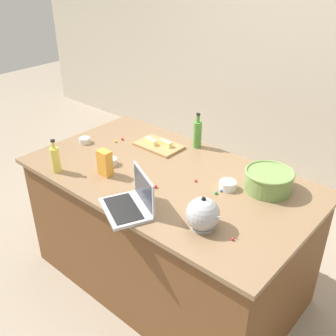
% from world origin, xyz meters
% --- Properties ---
extents(ground_plane, '(12.00, 12.00, 0.00)m').
position_xyz_m(ground_plane, '(0.00, 0.00, 0.00)').
color(ground_plane, gray).
extents(wall_back, '(8.00, 0.10, 2.60)m').
position_xyz_m(wall_back, '(0.00, 2.02, 1.30)').
color(wall_back, beige).
rests_on(wall_back, ground).
extents(island_counter, '(1.89, 1.06, 0.90)m').
position_xyz_m(island_counter, '(0.00, 0.00, 0.45)').
color(island_counter, brown).
rests_on(island_counter, ground).
extents(laptop, '(0.37, 0.34, 0.22)m').
position_xyz_m(laptop, '(0.10, -0.42, 0.95)').
color(laptop, '#B7B7BC').
rests_on(laptop, island_counter).
extents(mixing_bowl_large, '(0.29, 0.29, 0.13)m').
position_xyz_m(mixing_bowl_large, '(0.57, 0.26, 0.97)').
color(mixing_bowl_large, '#72934C').
rests_on(mixing_bowl_large, island_counter).
extents(bottle_oil, '(0.06, 0.06, 0.23)m').
position_xyz_m(bottle_oil, '(-0.58, -0.44, 0.99)').
color(bottle_oil, '#DBC64C').
rests_on(bottle_oil, island_counter).
extents(bottle_olive, '(0.06, 0.06, 0.26)m').
position_xyz_m(bottle_olive, '(-0.11, 0.45, 1.01)').
color(bottle_olive, '#4C8C38').
rests_on(bottle_olive, island_counter).
extents(kettle, '(0.21, 0.18, 0.20)m').
position_xyz_m(kettle, '(0.49, -0.29, 0.98)').
color(kettle, '#ADADB2').
rests_on(kettle, island_counter).
extents(cutting_board, '(0.34, 0.21, 0.02)m').
position_xyz_m(cutting_board, '(-0.32, 0.26, 0.91)').
color(cutting_board, '#AD7F4C').
rests_on(cutting_board, island_counter).
extents(butter_stick_left, '(0.11, 0.05, 0.04)m').
position_xyz_m(butter_stick_left, '(-0.38, 0.24, 0.94)').
color(butter_stick_left, '#F4E58C').
rests_on(butter_stick_left, cutting_board).
extents(butter_stick_right, '(0.11, 0.04, 0.04)m').
position_xyz_m(butter_stick_right, '(-0.27, 0.29, 0.94)').
color(butter_stick_right, '#F4E58C').
rests_on(butter_stick_right, cutting_board).
extents(ramekin_small, '(0.10, 0.10, 0.05)m').
position_xyz_m(ramekin_small, '(0.38, 0.11, 0.93)').
color(ramekin_small, white).
rests_on(ramekin_small, island_counter).
extents(ramekin_medium, '(0.08, 0.08, 0.04)m').
position_xyz_m(ramekin_medium, '(-0.78, -0.05, 0.92)').
color(ramekin_medium, beige).
rests_on(ramekin_medium, island_counter).
extents(ramekin_wide, '(0.09, 0.09, 0.04)m').
position_xyz_m(ramekin_wide, '(-0.38, -0.15, 0.92)').
color(ramekin_wide, beige).
rests_on(ramekin_wide, island_counter).
extents(candy_bag, '(0.09, 0.06, 0.17)m').
position_xyz_m(candy_bag, '(-0.30, -0.26, 0.99)').
color(candy_bag, gold).
rests_on(candy_bag, island_counter).
extents(candy_0, '(0.02, 0.02, 0.02)m').
position_xyz_m(candy_0, '(-0.60, 0.17, 0.91)').
color(candy_0, red).
rests_on(candy_0, island_counter).
extents(candy_1, '(0.02, 0.02, 0.02)m').
position_xyz_m(candy_1, '(0.67, -0.28, 0.91)').
color(candy_1, red).
rests_on(candy_1, island_counter).
extents(candy_2, '(0.02, 0.02, 0.02)m').
position_xyz_m(candy_2, '(0.19, 0.05, 0.91)').
color(candy_2, red).
rests_on(candy_2, island_counter).
extents(candy_3, '(0.01, 0.01, 0.01)m').
position_xyz_m(candy_3, '(0.37, 0.06, 0.91)').
color(candy_3, blue).
rests_on(candy_3, island_counter).
extents(candy_4, '(0.02, 0.02, 0.02)m').
position_xyz_m(candy_4, '(0.05, -0.17, 0.91)').
color(candy_4, red).
rests_on(candy_4, island_counter).
extents(candy_5, '(0.02, 0.02, 0.02)m').
position_xyz_m(candy_5, '(0.37, 0.01, 0.91)').
color(candy_5, green).
rests_on(candy_5, island_counter).
extents(candy_6, '(0.02, 0.02, 0.02)m').
position_xyz_m(candy_6, '(-0.61, 0.11, 0.91)').
color(candy_6, yellow).
rests_on(candy_6, island_counter).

